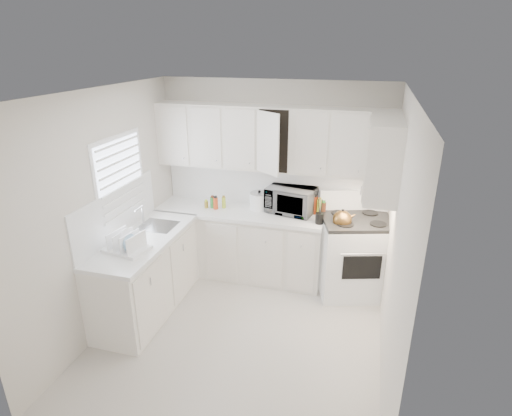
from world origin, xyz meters
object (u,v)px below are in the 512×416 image
(tea_kettle, at_px, (342,218))
(utensil_crock, at_px, (320,211))
(stove, at_px, (355,246))
(dish_rack, at_px, (126,240))
(microwave, at_px, (291,197))
(rice_cooker, at_px, (259,200))

(tea_kettle, distance_m, utensil_crock, 0.28)
(stove, distance_m, dish_rack, 2.74)
(stove, distance_m, utensil_crock, 0.66)
(microwave, bearing_deg, rice_cooker, -169.04)
(utensil_crock, distance_m, dish_rack, 2.26)
(stove, bearing_deg, dish_rack, -166.36)
(microwave, height_order, rice_cooker, microwave)
(dish_rack, bearing_deg, rice_cooker, 65.08)
(tea_kettle, relative_size, dish_rack, 0.64)
(tea_kettle, distance_m, microwave, 0.76)
(microwave, relative_size, utensil_crock, 1.85)
(tea_kettle, xyz_separation_m, dish_rack, (-2.16, -1.21, 0.00))
(tea_kettle, xyz_separation_m, utensil_crock, (-0.28, 0.05, 0.04))
(rice_cooker, relative_size, dish_rack, 0.59)
(stove, xyz_separation_m, utensil_crock, (-0.46, -0.11, 0.46))
(tea_kettle, bearing_deg, dish_rack, -165.00)
(tea_kettle, relative_size, rice_cooker, 1.09)
(stove, xyz_separation_m, tea_kettle, (-0.18, -0.16, 0.42))
(tea_kettle, relative_size, utensil_crock, 0.86)
(rice_cooker, height_order, utensil_crock, utensil_crock)
(stove, xyz_separation_m, dish_rack, (-2.34, -1.37, 0.42))
(microwave, distance_m, dish_rack, 2.13)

